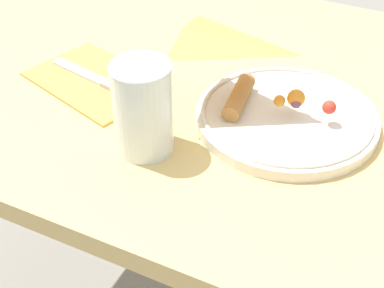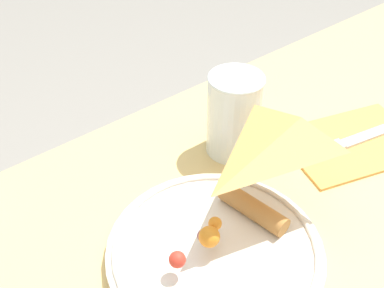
{
  "view_description": "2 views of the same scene",
  "coord_description": "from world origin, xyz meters",
  "px_view_note": "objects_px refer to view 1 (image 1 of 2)",
  "views": [
    {
      "loc": [
        -0.33,
        0.69,
        1.24
      ],
      "look_at": [
        -0.08,
        0.19,
        0.8
      ],
      "focal_mm": 55.0,
      "sensor_mm": 36.0,
      "label": 1
    },
    {
      "loc": [
        -0.39,
        -0.19,
        1.22
      ],
      "look_at": [
        -0.08,
        0.19,
        0.81
      ],
      "focal_mm": 45.0,
      "sensor_mm": 36.0,
      "label": 2
    }
  ],
  "objects_px": {
    "milk_glass": "(143,112)",
    "butter_knife": "(99,80)",
    "dining_table": "(199,138)",
    "plate_pizza": "(287,115)",
    "napkin_folded": "(95,81)"
  },
  "relations": [
    {
      "from": "dining_table",
      "to": "plate_pizza",
      "type": "xyz_separation_m",
      "value": [
        -0.16,
        0.06,
        0.13
      ]
    },
    {
      "from": "plate_pizza",
      "to": "dining_table",
      "type": "bearing_deg",
      "value": -19.58
    },
    {
      "from": "milk_glass",
      "to": "napkin_folded",
      "type": "relative_size",
      "value": 0.53
    },
    {
      "from": "milk_glass",
      "to": "butter_knife",
      "type": "height_order",
      "value": "milk_glass"
    },
    {
      "from": "dining_table",
      "to": "napkin_folded",
      "type": "height_order",
      "value": "napkin_folded"
    },
    {
      "from": "milk_glass",
      "to": "napkin_folded",
      "type": "xyz_separation_m",
      "value": [
        0.14,
        -0.1,
        -0.05
      ]
    },
    {
      "from": "plate_pizza",
      "to": "napkin_folded",
      "type": "height_order",
      "value": "plate_pizza"
    },
    {
      "from": "napkin_folded",
      "to": "milk_glass",
      "type": "bearing_deg",
      "value": 144.6
    },
    {
      "from": "plate_pizza",
      "to": "butter_knife",
      "type": "distance_m",
      "value": 0.28
    },
    {
      "from": "plate_pizza",
      "to": "butter_knife",
      "type": "relative_size",
      "value": 1.41
    },
    {
      "from": "napkin_folded",
      "to": "butter_knife",
      "type": "height_order",
      "value": "butter_knife"
    },
    {
      "from": "dining_table",
      "to": "plate_pizza",
      "type": "relative_size",
      "value": 5.03
    },
    {
      "from": "napkin_folded",
      "to": "butter_knife",
      "type": "xyz_separation_m",
      "value": [
        -0.01,
        0.0,
        0.0
      ]
    },
    {
      "from": "dining_table",
      "to": "milk_glass",
      "type": "bearing_deg",
      "value": 93.5
    },
    {
      "from": "dining_table",
      "to": "plate_pizza",
      "type": "bearing_deg",
      "value": 160.42
    }
  ]
}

